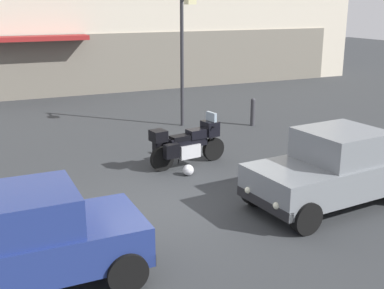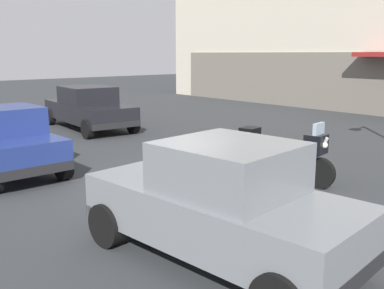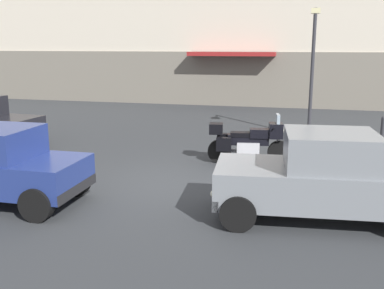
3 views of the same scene
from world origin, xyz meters
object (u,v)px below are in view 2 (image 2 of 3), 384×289
at_px(motorcycle, 283,153).
at_px(helmet, 250,178).
at_px(car_hatchback_near, 222,203).
at_px(car_compact_side, 7,141).
at_px(car_sedan_far, 89,108).

relative_size(motorcycle, helmet, 8.05).
distance_m(helmet, car_hatchback_near, 3.69).
bearing_deg(car_compact_side, car_hatchback_near, -174.59).
distance_m(motorcycle, helmet, 0.92).
distance_m(helmet, car_compact_side, 5.56).
relative_size(car_hatchback_near, car_sedan_far, 0.85).
bearing_deg(car_hatchback_near, car_sedan_far, -24.69).
relative_size(motorcycle, car_hatchback_near, 0.57).
height_order(helmet, car_sedan_far, car_sedan_far).
xyz_separation_m(car_hatchback_near, car_sedan_far, (-10.71, 3.72, -0.03)).
distance_m(car_hatchback_near, car_compact_side, 6.32).
bearing_deg(car_sedan_far, car_compact_side, 139.73).
height_order(motorcycle, car_compact_side, car_compact_side).
xyz_separation_m(motorcycle, helmet, (-0.29, -0.73, -0.48)).
xyz_separation_m(motorcycle, car_compact_side, (-4.46, -4.35, 0.15)).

